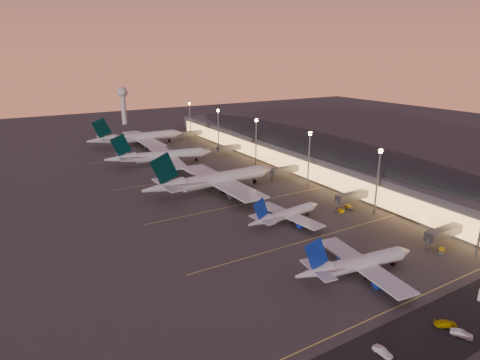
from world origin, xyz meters
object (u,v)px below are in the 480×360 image
airliner_wide_mid (161,156)px  airliner_narrow_south (356,264)px  service_van_a (382,352)px  radar_tower (123,99)px  baggage_tug_a (392,258)px  baggage_tug_b (441,251)px  service_van_b (446,324)px  baggage_tug_c (340,212)px  airliner_narrow_north (285,215)px  airliner_wide_near (213,180)px  baggage_tug_d (349,207)px  airliner_wide_far (138,138)px  service_van_c (462,334)px

airliner_wide_mid → airliner_narrow_south: bearing=-79.9°
service_van_a → radar_tower: bearing=82.1°
airliner_narrow_south → baggage_tug_a: (16.23, 0.75, -3.07)m
baggage_tug_a → baggage_tug_b: 17.96m
radar_tower → service_van_b: bearing=-92.4°
baggage_tug_c → radar_tower: bearing=87.2°
airliner_narrow_north → radar_tower: 250.32m
baggage_tug_c → service_van_a: (-47.56, -61.64, 0.13)m
airliner_narrow_north → service_van_b: (-3.93, -66.13, -2.43)m
airliner_wide_near → baggage_tug_d: bearing=-53.2°
radar_tower → airliner_wide_far: bearing=-100.0°
service_van_c → baggage_tug_c: bearing=38.1°
airliner_narrow_south → baggage_tug_d: airliner_narrow_south is taller
service_van_a → baggage_tug_b: bearing=20.5°
baggage_tug_c → airliner_wide_far: bearing=95.0°
airliner_narrow_south → baggage_tug_d: (35.87, 37.99, -3.03)m
airliner_narrow_north → service_van_b: 66.29m
radar_tower → airliner_wide_mid: bearing=-97.8°
baggage_tug_b → airliner_narrow_north: bearing=97.9°
airliner_wide_near → airliner_narrow_south: bearing=-90.9°
service_van_a → airliner_narrow_north: bearing=68.1°
airliner_narrow_south → service_van_b: (1.26, -26.38, -2.87)m
baggage_tug_d → airliner_narrow_south: bearing=152.2°
baggage_tug_b → baggage_tug_d: (2.23, 41.68, 0.09)m
baggage_tug_d → service_van_a: bearing=154.9°
airliner_narrow_south → airliner_wide_far: size_ratio=0.60×
airliner_wide_far → service_van_c: 226.44m
radar_tower → baggage_tug_b: radar_tower is taller
airliner_wide_mid → radar_tower: radar_tower is taller
airliner_wide_near → service_van_c: airliner_wide_near is taller
airliner_wide_far → radar_tower: (16.50, 93.10, 16.47)m
airliner_wide_far → service_van_a: 221.96m
airliner_narrow_south → service_van_c: 30.42m
service_van_a → service_van_b: 19.66m
airliner_wide_mid → service_van_a: size_ratio=13.97×
airliner_wide_near → service_van_c: 114.92m
airliner_wide_mid → baggage_tug_d: (41.82, -102.76, -4.35)m
airliner_wide_mid → baggage_tug_a: (22.17, -140.00, -4.40)m
airliner_wide_mid → radar_tower: bearing=89.9°
baggage_tug_d → service_van_b: bearing=167.3°
airliner_wide_far → baggage_tug_c: bearing=-79.6°
service_van_c → radar_tower: bearing=58.7°
airliner_narrow_south → baggage_tug_c: (29.20, 36.42, -3.03)m
service_van_c → airliner_wide_near: bearing=62.4°
baggage_tug_a → baggage_tug_c: (12.97, 35.68, 0.04)m
airliner_narrow_north → airliner_wide_near: bearing=91.4°
service_van_b → airliner_narrow_north: bearing=28.7°
airliner_wide_near → service_van_a: (-16.75, -109.75, -4.69)m
airliner_wide_mid → airliner_wide_far: airliner_wide_far is taller
airliner_wide_near → baggage_tug_d: (37.48, -46.53, -4.82)m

